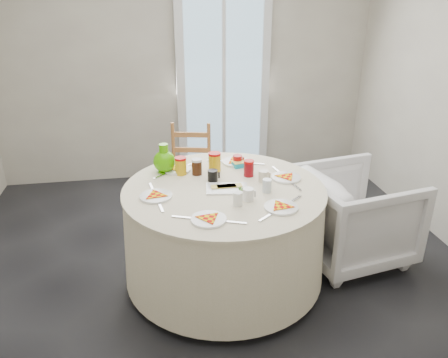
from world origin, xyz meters
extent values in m
plane|color=black|center=(0.00, 0.00, 0.00)|extent=(4.00, 4.00, 0.00)
cube|color=#BCB5A3|center=(0.00, 2.00, 1.30)|extent=(4.00, 0.02, 2.60)
cube|color=silver|center=(0.40, 1.95, 1.05)|extent=(1.00, 0.08, 2.10)
cylinder|color=#F2E2C3|center=(0.07, -0.02, 0.38)|extent=(1.42, 1.42, 0.72)
imported|color=silver|center=(1.11, 0.09, 0.39)|extent=(0.86, 0.90, 0.81)
cube|color=#0F95B2|center=(0.26, 0.33, 0.79)|extent=(0.13, 0.10, 0.05)
camera|label=1|loc=(-0.38, -2.69, 1.99)|focal=35.00mm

